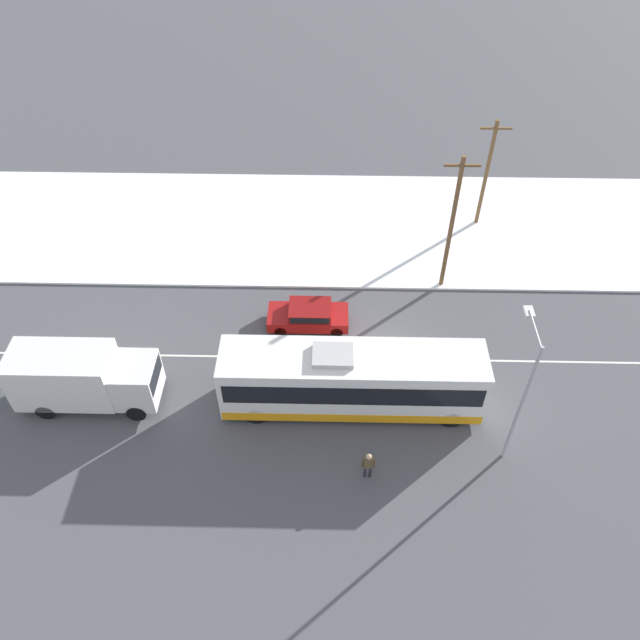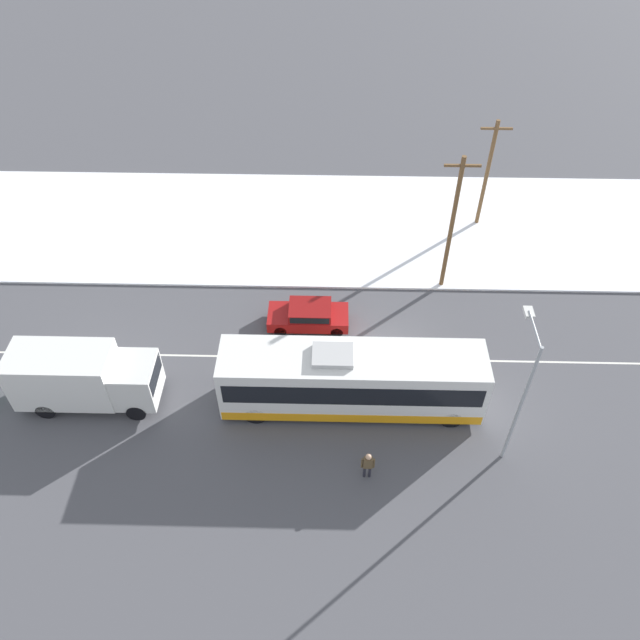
% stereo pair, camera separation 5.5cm
% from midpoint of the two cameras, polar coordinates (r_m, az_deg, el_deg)
% --- Properties ---
extents(ground_plane, '(120.00, 120.00, 0.00)m').
position_cam_midpoint_polar(ground_plane, '(31.74, 5.92, -3.56)').
color(ground_plane, '#4C4C51').
extents(snow_lot, '(80.00, 11.67, 0.12)m').
position_cam_midpoint_polar(snow_lot, '(39.94, 5.09, 8.50)').
color(snow_lot, white).
rests_on(snow_lot, ground_plane).
extents(lane_marking_center, '(60.00, 0.12, 0.00)m').
position_cam_midpoint_polar(lane_marking_center, '(31.74, 5.92, -3.56)').
color(lane_marking_center, silver).
rests_on(lane_marking_center, ground_plane).
extents(city_bus, '(11.92, 2.57, 3.51)m').
position_cam_midpoint_polar(city_bus, '(28.48, 2.89, -5.52)').
color(city_bus, white).
rests_on(city_bus, ground_plane).
extents(box_truck, '(6.54, 2.30, 3.15)m').
position_cam_midpoint_polar(box_truck, '(30.57, -20.99, -4.87)').
color(box_truck, silver).
rests_on(box_truck, ground_plane).
extents(sedan_car, '(4.23, 1.80, 1.33)m').
position_cam_midpoint_polar(sedan_car, '(32.73, -1.08, 0.48)').
color(sedan_car, maroon).
rests_on(sedan_car, ground_plane).
extents(pedestrian_at_stop, '(0.59, 0.26, 1.64)m').
position_cam_midpoint_polar(pedestrian_at_stop, '(26.80, 4.39, -12.93)').
color(pedestrian_at_stop, '#23232D').
rests_on(pedestrian_at_stop, ground_plane).
extents(streetlamp, '(0.36, 2.41, 7.07)m').
position_cam_midpoint_polar(streetlamp, '(26.05, 18.04, -5.47)').
color(streetlamp, '#9EA3A8').
rests_on(streetlamp, ground_plane).
extents(utility_pole_roadside, '(1.80, 0.24, 8.23)m').
position_cam_midpoint_polar(utility_pole_roadside, '(33.55, 11.92, 8.63)').
color(utility_pole_roadside, brown).
rests_on(utility_pole_roadside, ground_plane).
extents(utility_pole_snowlot, '(1.80, 0.24, 7.04)m').
position_cam_midpoint_polar(utility_pole_snowlot, '(39.38, 14.96, 12.90)').
color(utility_pole_snowlot, brown).
rests_on(utility_pole_snowlot, ground_plane).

